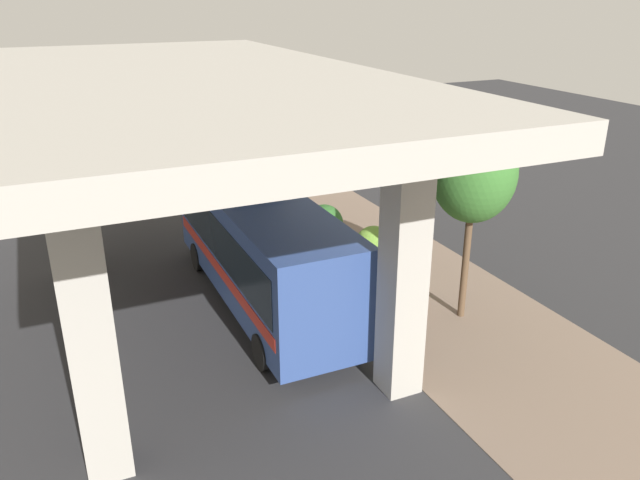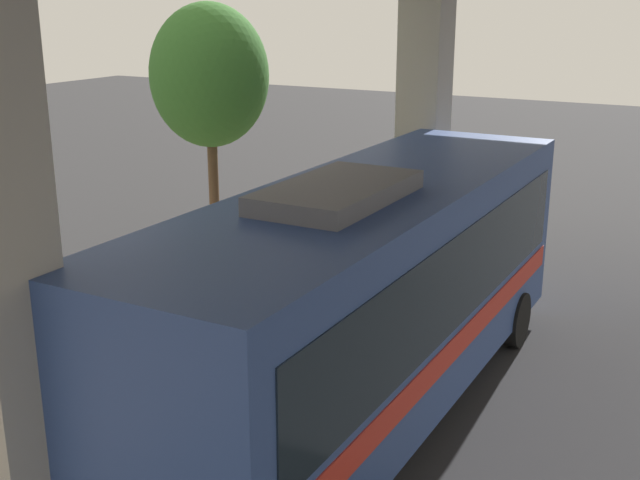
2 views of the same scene
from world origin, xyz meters
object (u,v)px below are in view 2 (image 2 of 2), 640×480
object	(u,v)px
planter_back	(280,301)
street_tree_near	(209,77)
planter_front	(133,313)
planter_middle	(27,393)
bus	(369,287)
fire_hydrant	(245,292)

from	to	relation	value
planter_back	street_tree_near	size ratio (longest dim) A/B	0.25
planter_front	planter_middle	distance (m)	2.88
bus	street_tree_near	bearing A→B (deg)	147.14
bus	planter_back	world-z (taller)	bus
bus	planter_back	size ratio (longest dim) A/B	6.68
fire_hydrant	street_tree_near	xyz separation A→B (m)	(-1.47, 1.08, 4.02)
bus	fire_hydrant	world-z (taller)	bus
planter_front	planter_back	size ratio (longest dim) A/B	1.18
planter_front	planter_middle	size ratio (longest dim) A/B	1.01
bus	planter_middle	distance (m)	5.00
planter_back	fire_hydrant	bearing A→B (deg)	152.28
fire_hydrant	street_tree_near	distance (m)	4.41
fire_hydrant	planter_front	distance (m)	2.77
planter_back	bus	bearing A→B (deg)	-33.02
planter_middle	planter_back	xyz separation A→B (m)	(1.08, 4.88, -0.11)
fire_hydrant	planter_middle	size ratio (longest dim) A/B	0.58
fire_hydrant	planter_middle	xyz separation A→B (m)	(0.14, -5.52, 0.35)
bus	planter_middle	bearing A→B (deg)	-138.83
planter_back	planter_front	bearing A→B (deg)	-129.07
bus	fire_hydrant	xyz separation A→B (m)	(-3.79, 2.32, -1.53)
street_tree_near	fire_hydrant	bearing A→B (deg)	-36.42
bus	planter_front	size ratio (longest dim) A/B	5.68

